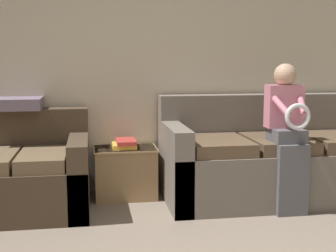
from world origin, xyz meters
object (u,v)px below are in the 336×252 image
(couch_main, at_px, (271,161))
(book_stack, at_px, (125,144))
(side_shelf, at_px, (125,172))
(throw_pillow, at_px, (17,103))
(child_left_seated, at_px, (288,130))

(couch_main, relative_size, book_stack, 6.54)
(couch_main, bearing_deg, side_shelf, 170.42)
(side_shelf, xyz_separation_m, throw_pillow, (-0.95, 0.09, 0.64))
(side_shelf, relative_size, throw_pillow, 1.30)
(side_shelf, bearing_deg, child_left_seated, -24.84)
(couch_main, height_order, child_left_seated, child_left_seated)
(throw_pillow, bearing_deg, child_left_seated, -17.05)
(couch_main, xyz_separation_m, book_stack, (-1.32, 0.22, 0.16))
(throw_pillow, bearing_deg, book_stack, -5.16)
(couch_main, distance_m, book_stack, 1.35)
(couch_main, bearing_deg, throw_pillow, 172.20)
(book_stack, distance_m, throw_pillow, 1.02)
(child_left_seated, bearing_deg, side_shelf, 155.16)
(side_shelf, bearing_deg, book_stack, 119.00)
(side_shelf, height_order, throw_pillow, throw_pillow)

